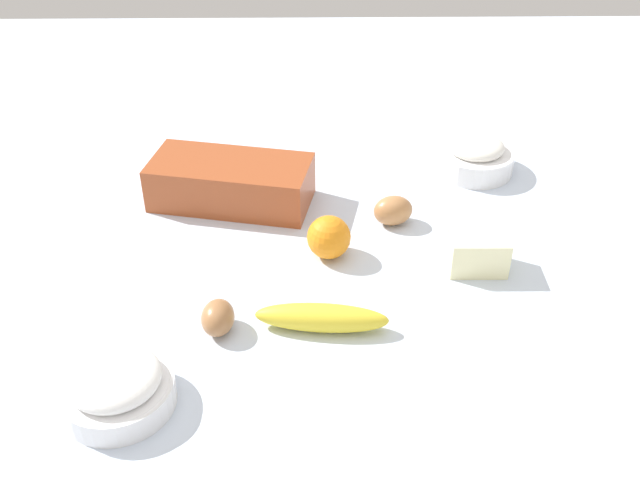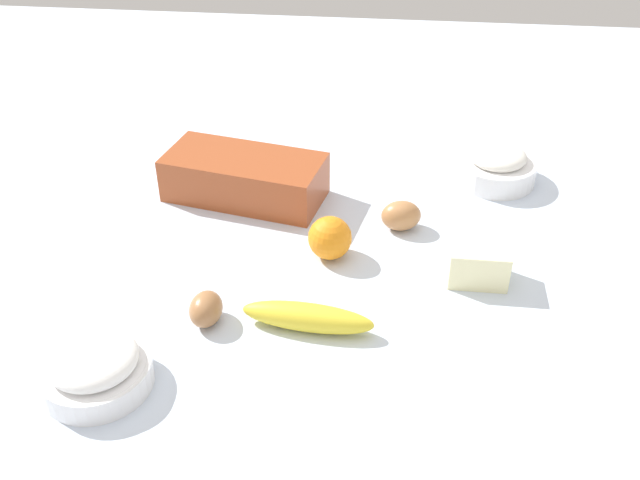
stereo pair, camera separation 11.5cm
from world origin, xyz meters
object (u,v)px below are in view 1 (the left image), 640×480
object	(u,v)px
egg_near_butter	(218,318)
flour_bowl	(475,156)
loaf_pan	(231,181)
sugar_bowl	(116,387)
orange_fruit	(329,237)
banana	(322,318)
egg_beside_bowl	(393,210)
butter_block	(477,252)

from	to	relation	value
egg_near_butter	flour_bowl	bearing A→B (deg)	45.35
loaf_pan	egg_near_butter	distance (m)	0.35
sugar_bowl	orange_fruit	xyz separation A→B (m)	(0.27, 0.31, 0.01)
egg_near_butter	loaf_pan	bearing A→B (deg)	91.63
orange_fruit	banana	bearing A→B (deg)	-94.69
loaf_pan	sugar_bowl	distance (m)	0.49
flour_bowl	egg_beside_bowl	xyz separation A→B (m)	(-0.17, -0.18, -0.01)
flour_bowl	sugar_bowl	distance (m)	0.81
butter_block	egg_beside_bowl	bearing A→B (deg)	132.82
banana	egg_beside_bowl	distance (m)	0.30
butter_block	egg_beside_bowl	world-z (taller)	butter_block
butter_block	egg_near_butter	xyz separation A→B (m)	(-0.39, -0.14, -0.01)
sugar_bowl	egg_beside_bowl	size ratio (longest dim) A/B	2.13
sugar_bowl	butter_block	xyz separation A→B (m)	(0.50, 0.28, 0.00)
flour_bowl	banana	size ratio (longest dim) A/B	0.78
egg_near_butter	egg_beside_bowl	world-z (taller)	egg_beside_bowl
orange_fruit	butter_block	world-z (taller)	orange_fruit
sugar_bowl	orange_fruit	bearing A→B (deg)	49.08
butter_block	banana	bearing A→B (deg)	-150.38
banana	loaf_pan	bearing A→B (deg)	114.37
banana	egg_near_butter	bearing A→B (deg)	-179.38
sugar_bowl	egg_near_butter	distance (m)	0.18
loaf_pan	egg_beside_bowl	size ratio (longest dim) A/B	4.43
loaf_pan	egg_near_butter	world-z (taller)	loaf_pan
butter_block	loaf_pan	bearing A→B (deg)	153.17
egg_beside_bowl	orange_fruit	bearing A→B (deg)	-140.48
banana	flour_bowl	bearing A→B (deg)	56.29
orange_fruit	butter_block	xyz separation A→B (m)	(0.23, -0.04, -0.01)
flour_bowl	orange_fruit	bearing A→B (deg)	-136.29
banana	orange_fruit	xyz separation A→B (m)	(0.01, 0.18, 0.02)
banana	orange_fruit	bearing A→B (deg)	85.31
loaf_pan	banana	bearing A→B (deg)	-53.84
flour_bowl	loaf_pan	bearing A→B (deg)	-166.85
orange_fruit	egg_near_butter	distance (m)	0.24
loaf_pan	flour_bowl	bearing A→B (deg)	24.93
banana	egg_near_butter	xyz separation A→B (m)	(-0.15, -0.00, 0.00)
flour_bowl	sugar_bowl	world-z (taller)	flour_bowl
loaf_pan	orange_fruit	world-z (taller)	loaf_pan
sugar_bowl	butter_block	size ratio (longest dim) A/B	1.61
loaf_pan	sugar_bowl	size ratio (longest dim) A/B	2.08
flour_bowl	egg_beside_bowl	world-z (taller)	flour_bowl
sugar_bowl	egg_near_butter	size ratio (longest dim) A/B	2.32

